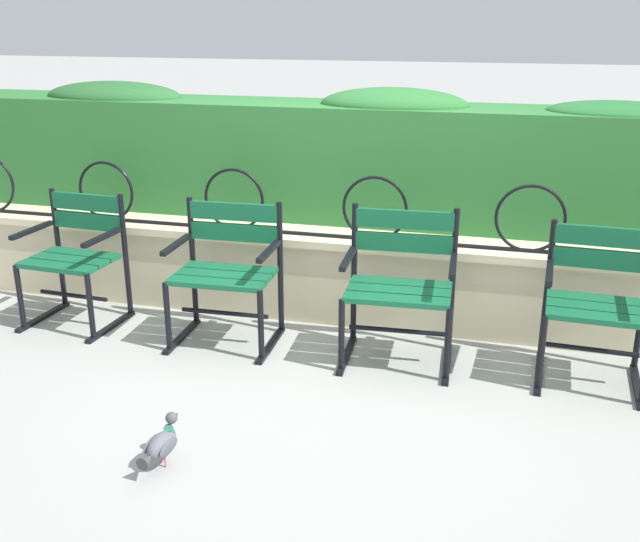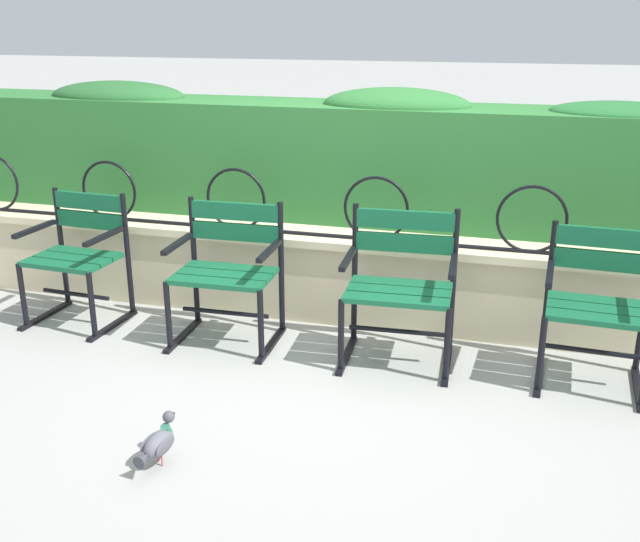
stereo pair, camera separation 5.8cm
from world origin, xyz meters
TOP-DOWN VIEW (x-y plane):
  - ground_plane at (0.00, 0.00)m, footprint 60.00×60.00m
  - stone_wall at (0.00, 0.73)m, footprint 6.70×0.41m
  - iron_arch_fence at (-0.23, 0.66)m, footprint 6.18×0.02m
  - hedge_row at (-0.03, 1.21)m, footprint 6.57×0.61m
  - park_chair_leftmost at (-1.69, 0.23)m, footprint 0.60×0.55m
  - park_chair_centre_left at (-0.63, 0.21)m, footprint 0.64×0.54m
  - park_chair_centre_right at (0.44, 0.22)m, footprint 0.66×0.56m
  - park_chair_rightmost at (1.52, 0.23)m, footprint 0.59×0.55m
  - pigeon_near_chairs at (-0.40, -1.19)m, footprint 0.12×0.29m

SIDE VIEW (x-z plane):
  - ground_plane at x=0.00m, z-range 0.00..0.00m
  - pigeon_near_chairs at x=-0.40m, z-range 0.00..0.22m
  - stone_wall at x=0.00m, z-range 0.00..0.58m
  - park_chair_leftmost at x=-1.69m, z-range 0.04..0.88m
  - park_chair_rightmost at x=1.52m, z-range 0.03..0.89m
  - park_chair_centre_left at x=-0.63m, z-range 0.04..0.89m
  - park_chair_centre_right at x=0.44m, z-range 0.03..0.91m
  - iron_arch_fence at x=-0.23m, z-range 0.55..0.97m
  - hedge_row at x=-0.03m, z-range 0.55..1.46m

